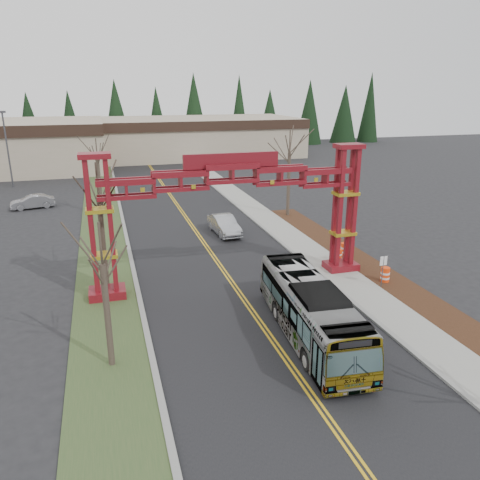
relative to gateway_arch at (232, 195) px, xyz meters
name	(u,v)px	position (x,y,z in m)	size (l,w,h in m)	color
road	(209,250)	(0.00, 7.00, -5.97)	(12.00, 110.00, 0.02)	black
lane_line_left	(207,250)	(-0.12, 7.00, -5.96)	(0.12, 100.00, 0.01)	gold
lane_line_right	(210,249)	(0.12, 7.00, -5.96)	(0.12, 100.00, 0.01)	gold
curb_right	(280,242)	(6.15, 7.00, -5.91)	(0.30, 110.00, 0.15)	gray
sidewalk_right	(296,241)	(7.60, 7.00, -5.91)	(2.60, 110.00, 0.14)	gray
landscape_strip	(443,315)	(10.20, -8.00, -5.92)	(2.60, 50.00, 0.12)	#311C10
grass_median	(106,259)	(-8.00, 7.00, -5.94)	(4.00, 110.00, 0.08)	#344C26
curb_left	(130,256)	(-6.15, 7.00, -5.91)	(0.30, 110.00, 0.15)	gray
gateway_arch	(232,195)	(0.00, 0.00, 0.00)	(18.20, 1.60, 8.90)	#610C15
retail_building_east	(195,137)	(10.00, 61.95, -2.47)	(38.00, 20.30, 7.00)	tan
conifer_treeline	(137,118)	(0.25, 74.00, 0.50)	(116.10, 5.60, 13.00)	black
transit_bus	(310,310)	(1.95, -7.93, -4.47)	(2.55, 10.88, 3.03)	#97989E
silver_sedan	(224,225)	(2.31, 10.90, -5.16)	(1.73, 4.97, 1.64)	#A5A8AD
parked_car_far_a	(32,202)	(-15.14, 25.64, -5.25)	(1.54, 4.43, 1.46)	gray
bare_tree_median_near	(102,265)	(-8.00, -7.74, -0.96)	(2.91, 2.91, 6.98)	#382D26
bare_tree_median_mid	(99,199)	(-8.00, 1.85, -0.11)	(3.34, 3.34, 8.11)	#382D26
bare_tree_median_far	(97,159)	(-8.00, 20.67, -0.29)	(2.99, 2.99, 7.71)	#382D26
bare_tree_right_far	(289,153)	(10.00, 14.94, 0.31)	(3.30, 3.30, 8.52)	#382D26
light_pole_far	(7,144)	(-19.05, 38.84, -0.40)	(0.84, 0.42, 9.65)	#3F3F44
street_sign	(383,266)	(9.03, -3.55, -4.41)	(0.50, 0.06, 2.19)	#3F3F44
barrel_south	(385,275)	(9.74, -2.86, -5.43)	(0.59, 0.59, 1.10)	#FF3F0E
barrel_mid	(338,256)	(8.57, 1.47, -5.46)	(0.56, 0.56, 1.05)	#FF3F0E
barrel_north	(344,250)	(9.69, 2.62, -5.46)	(0.57, 0.57, 1.05)	#FF3F0E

